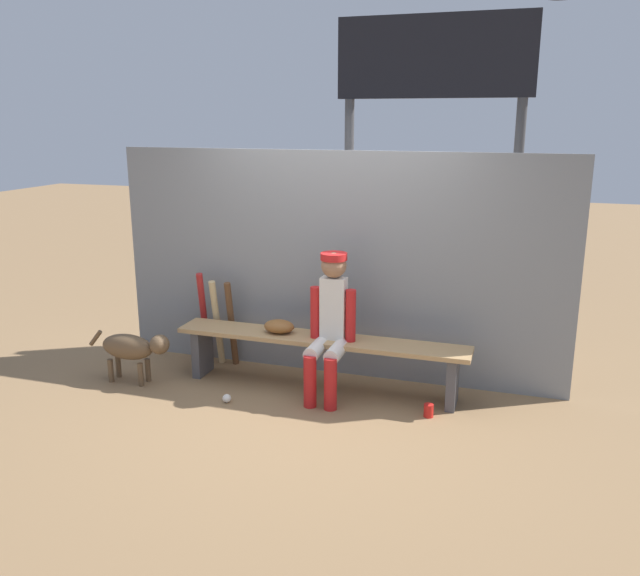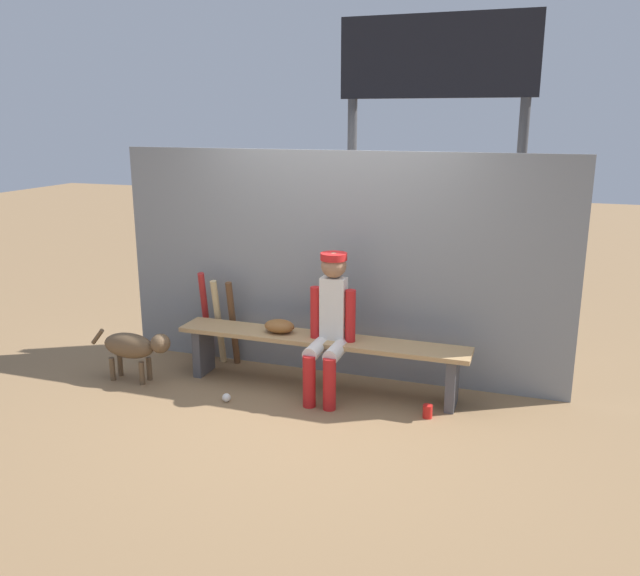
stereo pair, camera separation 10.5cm
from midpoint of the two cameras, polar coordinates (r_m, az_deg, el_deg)
ground_plane at (r=5.99m, az=0.51°, el=-8.77°), size 30.00×30.00×0.00m
chainlink_fence at (r=6.06m, az=1.84°, el=1.96°), size 4.29×0.03×2.10m
dugout_bench at (r=5.85m, az=0.52°, el=-5.29°), size 2.66×0.36×0.49m
player_seated at (r=5.61m, az=1.37°, el=-2.88°), size 0.41×0.55×1.27m
baseball_glove at (r=5.92m, az=-3.05°, el=-3.34°), size 0.28×0.20×0.12m
bat_wood_dark at (r=6.45m, az=-7.14°, el=-3.09°), size 0.08×0.18×0.86m
bat_wood_natural at (r=6.49m, az=-8.38°, el=-2.96°), size 0.08×0.20×0.87m
bat_aluminum_red at (r=6.59m, az=-9.49°, el=-2.46°), size 0.10×0.24×0.93m
bat_wood_tan at (r=6.60m, az=-9.45°, el=-2.69°), size 0.07×0.20×0.87m
baseball at (r=5.77m, az=-7.64°, el=-9.46°), size 0.07×0.07×0.07m
cup_on_ground at (r=5.51m, az=9.91°, el=-10.56°), size 0.08×0.08×0.11m
cup_on_bench at (r=5.84m, az=0.56°, el=-3.62°), size 0.08×0.08×0.11m
scoreboard at (r=6.91m, az=11.03°, el=15.70°), size 2.25×0.27×3.61m
dog at (r=6.27m, az=-15.44°, el=-4.96°), size 0.84×0.20×0.49m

